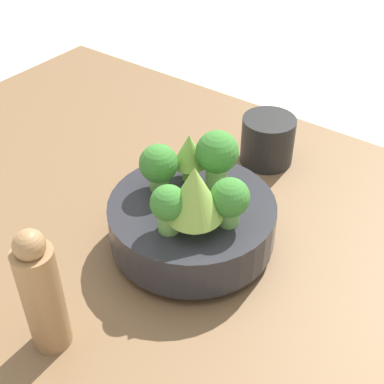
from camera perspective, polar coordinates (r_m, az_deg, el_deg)
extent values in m
plane|color=beige|center=(0.78, -2.93, -6.94)|extent=(6.00, 6.00, 0.00)
cube|color=brown|center=(0.77, -2.97, -6.10)|extent=(1.18, 0.83, 0.03)
cylinder|color=#28282D|center=(0.75, 0.00, -5.23)|extent=(0.10, 0.10, 0.01)
cylinder|color=#28282D|center=(0.72, 0.00, -3.11)|extent=(0.22, 0.22, 0.06)
cylinder|color=#6BA34C|center=(0.66, 0.25, -3.14)|extent=(0.03, 0.03, 0.02)
cone|color=#84AD47|center=(0.63, 0.26, 0.01)|extent=(0.07, 0.07, 0.07)
cylinder|color=#7AB256|center=(0.73, 2.61, 1.81)|extent=(0.03, 0.03, 0.04)
sphere|color=#387A2D|center=(0.70, 2.70, 4.28)|extent=(0.06, 0.06, 0.06)
cylinder|color=#6BA34C|center=(0.66, -2.49, -3.12)|extent=(0.03, 0.03, 0.03)
sphere|color=#387A2D|center=(0.64, -2.56, -1.15)|extent=(0.04, 0.04, 0.04)
cylinder|color=#6BA34C|center=(0.67, 3.96, -2.54)|extent=(0.03, 0.03, 0.02)
sphere|color=#387A2D|center=(0.65, 4.07, -0.58)|extent=(0.05, 0.05, 0.05)
cylinder|color=#7AB256|center=(0.74, 0.02, 2.08)|extent=(0.02, 0.02, 0.02)
cone|color=#84AD47|center=(0.72, 0.02, 4.38)|extent=(0.05, 0.05, 0.05)
cylinder|color=#6BA34C|center=(0.73, -3.50, 1.13)|extent=(0.03, 0.03, 0.02)
sphere|color=#387A2D|center=(0.71, -3.59, 3.06)|extent=(0.05, 0.05, 0.05)
cylinder|color=black|center=(0.90, 8.06, 5.50)|extent=(0.09, 0.09, 0.08)
cylinder|color=#997047|center=(0.61, -15.57, -10.97)|extent=(0.05, 0.05, 0.14)
sphere|color=#997047|center=(0.56, -16.97, -5.45)|extent=(0.03, 0.03, 0.03)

